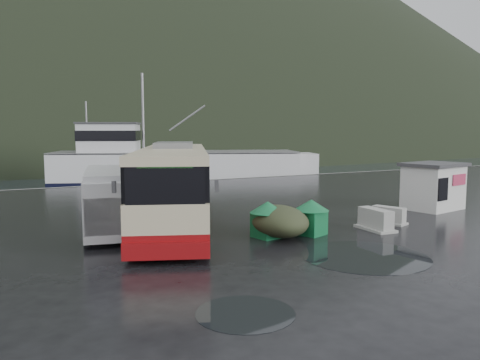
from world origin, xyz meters
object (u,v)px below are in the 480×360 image
ticket_kiosk (432,209)px  jersey_barrier_a (375,230)px  waste_bin_right (311,234)px  fishing_trawler (177,172)px  dome_tent (279,236)px  jersey_barrier_b (388,224)px  waste_bin_left (267,237)px  white_van (112,231)px  coach_bus (174,225)px

ticket_kiosk → jersey_barrier_a: 6.91m
waste_bin_right → fishing_trawler: size_ratio=0.05×
dome_tent → jersey_barrier_b: (5.70, -0.11, 0.00)m
jersey_barrier_a → waste_bin_left: bearing=169.6°
white_van → dome_tent: 6.91m
jersey_barrier_b → ticket_kiosk: bearing=20.6°
coach_bus → ticket_kiosk: (13.59, -2.28, 0.00)m
dome_tent → ticket_kiosk: 10.77m
dome_tent → coach_bus: bearing=126.5°
jersey_barrier_a → jersey_barrier_b: size_ratio=1.17×
waste_bin_right → jersey_barrier_b: bearing=3.1°
jersey_barrier_b → fishing_trawler: fishing_trawler is taller
dome_tent → white_van: bearing=146.1°
jersey_barrier_b → white_van: bearing=160.9°
fishing_trawler → coach_bus: bearing=-89.2°
ticket_kiosk → coach_bus: bearing=160.1°
waste_bin_left → ticket_kiosk: ticket_kiosk is taller
coach_bus → waste_bin_left: coach_bus is taller
white_van → ticket_kiosk: bearing=3.1°
waste_bin_left → jersey_barrier_a: size_ratio=0.79×
waste_bin_right → jersey_barrier_a: 2.98m
waste_bin_right → jersey_barrier_a: bearing=-9.7°
dome_tent → ticket_kiosk: bearing=9.3°
waste_bin_left → waste_bin_right: waste_bin_right is taller
dome_tent → ticket_kiosk: (10.62, 1.74, 0.00)m
coach_bus → white_van: coach_bus is taller
fishing_trawler → jersey_barrier_a: bearing=-72.7°
jersey_barrier_b → waste_bin_left: bearing=178.8°
fishing_trawler → jersey_barrier_b: bearing=-69.9°
coach_bus → fishing_trawler: bearing=91.6°
coach_bus → waste_bin_right: coach_bus is taller
white_van → ticket_kiosk: size_ratio=1.96×
jersey_barrier_b → fishing_trawler: 28.93m
ticket_kiosk → jersey_barrier_b: 5.27m
dome_tent → fishing_trawler: (5.81, 28.82, 0.00)m
jersey_barrier_a → waste_bin_right: bearing=170.3°
white_van → jersey_barrier_a: (9.95, -4.71, 0.00)m
coach_bus → fishing_trawler: fishing_trawler is taller
dome_tent → ticket_kiosk: ticket_kiosk is taller
jersey_barrier_a → jersey_barrier_b: 1.65m
waste_bin_left → dome_tent: 0.52m
waste_bin_left → jersey_barrier_b: waste_bin_left is taller
coach_bus → jersey_barrier_b: (8.67, -4.13, 0.00)m
jersey_barrier_a → fishing_trawler: (1.59, 29.67, 0.00)m
white_van → fishing_trawler: (11.55, 24.96, 0.00)m
white_van → waste_bin_left: white_van is taller
coach_bus → jersey_barrier_a: 8.68m
white_van → dome_tent: bearing=-23.4°
coach_bus → white_van: bearing=-155.5°
ticket_kiosk → fishing_trawler: bearing=89.7°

